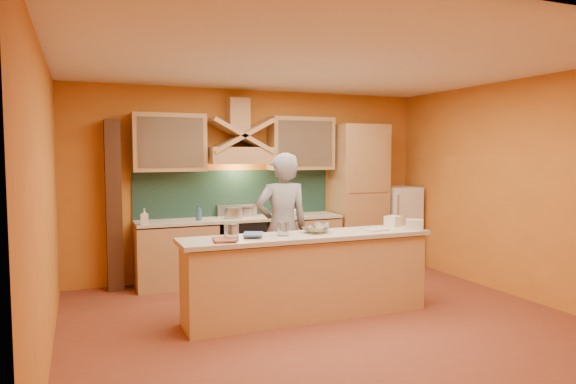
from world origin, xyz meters
name	(u,v)px	position (x,y,z in m)	size (l,w,h in m)	color
floor	(327,323)	(0.00, 0.00, 0.00)	(5.50, 5.00, 0.01)	brown
ceiling	(329,63)	(0.00, 0.00, 2.80)	(5.50, 5.00, 0.01)	white
wall_back	(254,183)	(0.00, 2.50, 1.40)	(5.50, 0.02, 2.80)	orange
wall_front	(508,227)	(0.00, -2.50, 1.40)	(5.50, 0.02, 2.80)	orange
wall_left	(45,206)	(-2.75, 0.00, 1.40)	(0.02, 5.00, 2.80)	orange
wall_right	(521,189)	(2.75, 0.00, 1.40)	(0.02, 5.00, 2.80)	orange
base_cabinet_left	(176,256)	(-1.25, 2.20, 0.43)	(1.10, 0.60, 0.86)	tan
base_cabinet_right	(301,246)	(0.65, 2.20, 0.43)	(1.10, 0.60, 0.86)	tan
counter_top	(241,219)	(-0.30, 2.20, 0.90)	(3.00, 0.62, 0.04)	beige
stove	(242,249)	(-0.30, 2.20, 0.45)	(0.60, 0.58, 0.90)	black
backsplash	(236,193)	(-0.30, 2.48, 1.25)	(3.00, 0.03, 0.70)	#17342C
range_hood	(240,156)	(-0.30, 2.25, 1.82)	(0.92, 0.50, 0.24)	tan
hood_chimney	(238,116)	(-0.30, 2.35, 2.40)	(0.30, 0.30, 0.50)	tan
upper_cabinet_left	(169,143)	(-1.30, 2.33, 2.00)	(1.00, 0.35, 0.80)	tan
upper_cabinet_right	(301,144)	(0.70, 2.33, 2.00)	(1.00, 0.35, 0.80)	tan
pantry_column	(359,197)	(1.65, 2.20, 1.15)	(0.80, 0.60, 2.30)	tan
fridge	(398,226)	(2.40, 2.20, 0.65)	(0.58, 0.60, 1.30)	white
trim_column_left	(114,205)	(-2.05, 2.35, 1.15)	(0.20, 0.30, 2.30)	#472816
island_body	(308,278)	(-0.10, 0.30, 0.44)	(2.80, 0.55, 0.88)	tan
island_top	(308,236)	(-0.10, 0.30, 0.92)	(2.90, 0.62, 0.05)	beige
person	(282,228)	(-0.16, 0.93, 0.93)	(0.68, 0.45, 1.86)	gray
pot_large	(234,214)	(-0.43, 2.16, 0.98)	(0.26, 0.26, 0.16)	#BBBCC3
pot_small	(246,213)	(-0.18, 2.33, 0.97)	(0.20, 0.20, 0.14)	#B0B1B7
soap_bottle_a	(144,217)	(-1.69, 1.96, 1.03)	(0.10, 0.10, 0.21)	white
soap_bottle_b	(199,213)	(-0.94, 2.12, 1.03)	(0.08, 0.08, 0.22)	#305386
bowl_back	(293,212)	(0.52, 2.20, 0.96)	(0.25, 0.25, 0.08)	silver
dish_rack	(285,214)	(0.32, 2.03, 0.96)	(0.25, 0.20, 0.09)	silver
book_lower	(213,240)	(-1.20, 0.23, 0.96)	(0.23, 0.31, 0.03)	#AC5A3D
book_upper	(244,234)	(-0.83, 0.37, 0.98)	(0.21, 0.28, 0.02)	#456299
jar_large	(231,232)	(-1.02, 0.21, 1.03)	(0.15, 0.15, 0.18)	white
jar_small	(283,229)	(-0.40, 0.31, 1.02)	(0.13, 0.13, 0.15)	silver
kitchen_scale	(321,227)	(0.13, 0.42, 1.00)	(0.13, 0.13, 0.11)	silver
mixing_bowl	(316,230)	(0.02, 0.34, 0.98)	(0.28, 0.28, 0.07)	silver
cloth	(376,230)	(0.76, 0.25, 0.95)	(0.26, 0.19, 0.02)	beige
grocery_bag_a	(393,221)	(1.16, 0.48, 1.01)	(0.19, 0.15, 0.13)	beige
grocery_bag_b	(414,225)	(1.22, 0.13, 1.01)	(0.20, 0.15, 0.12)	beige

